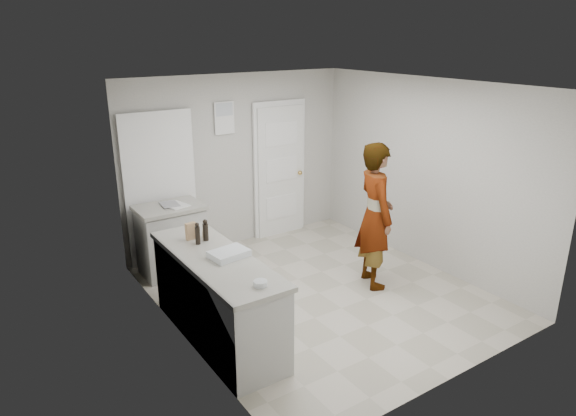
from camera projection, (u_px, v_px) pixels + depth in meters
ground at (319, 293)px, 6.29m from camera, size 4.00×4.00×0.00m
room_shell at (229, 179)px, 7.41m from camera, size 4.00×4.00×4.00m
main_counter at (218, 301)px, 5.24m from camera, size 0.64×1.96×0.93m
side_counter at (172, 242)px, 6.72m from camera, size 0.84×0.61×0.93m
person at (375, 216)px, 6.25m from camera, size 0.63×0.77×1.82m
cake_mix_box at (191, 231)px, 5.48m from camera, size 0.12×0.06×0.19m
spice_jar at (205, 234)px, 5.55m from camera, size 0.05×0.05×0.08m
oil_cruet_a at (206, 230)px, 5.44m from camera, size 0.06×0.06×0.24m
oil_cruet_b at (198, 234)px, 5.34m from camera, size 0.05×0.05×0.24m
baking_dish at (229, 254)px, 5.07m from camera, size 0.40×0.30×0.06m
egg_bowl at (260, 283)px, 4.49m from camera, size 0.12×0.12×0.05m
papers at (176, 205)px, 6.57m from camera, size 0.32×0.37×0.01m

